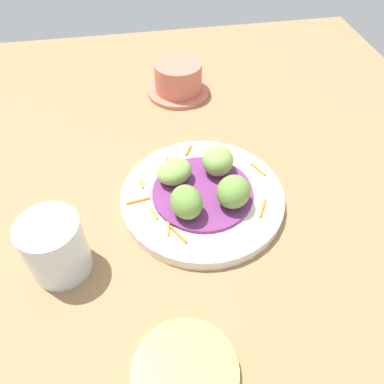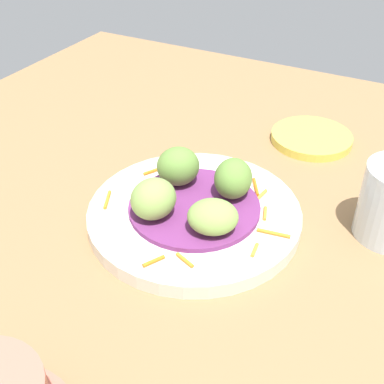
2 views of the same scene
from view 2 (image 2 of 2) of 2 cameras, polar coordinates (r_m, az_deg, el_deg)
name	(u,v)px [view 2 (image 2 of 2)]	position (r cm, az deg, el deg)	size (l,w,h in cm)	color
table_surface	(214,264)	(54.60, 2.50, -8.14)	(110.00, 110.00, 2.00)	#936D47
main_plate	(194,214)	(58.00, 0.26, -2.57)	(24.52, 24.52, 1.72)	silver
cabbage_bed	(194,207)	(57.29, 0.27, -1.67)	(15.09, 15.09, 0.58)	#702D6B
carrot_garnish	(210,213)	(56.59, 2.09, -2.36)	(22.00, 19.54, 0.40)	orange
guac_scoop_left	(213,217)	(52.56, 2.38, -2.83)	(5.42, 4.68, 3.55)	#84A851
guac_scoop_center	(233,178)	(57.51, 4.71, 1.55)	(4.35, 5.10, 4.63)	olive
guac_scoop_right	(178,166)	(59.44, -1.59, 2.95)	(4.70, 5.10, 4.68)	olive
guac_scoop_back	(153,199)	(54.39, -4.41, -0.77)	(5.22, 4.74, 4.50)	#84A851
side_plate_small	(311,138)	(75.44, 13.43, 6.01)	(11.66, 11.66, 1.19)	#E0CC4C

